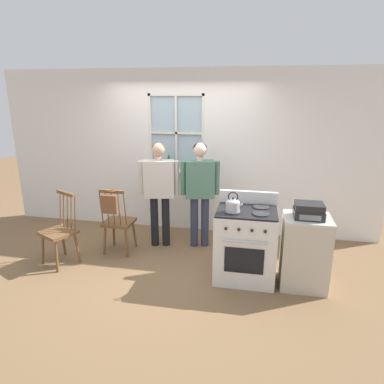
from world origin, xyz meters
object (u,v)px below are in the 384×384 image
object	(u,v)px
chair_near_wall	(60,232)
stove	(246,243)
stereo	(309,211)
person_elderly_left	(159,185)
kettle	(233,205)
handbag	(110,203)
chair_by_window	(118,223)
side_counter	(305,252)
person_teen_center	(200,185)
potted_plant	(169,164)

from	to	relation	value
chair_near_wall	stove	bearing A→B (deg)	28.89
chair_near_wall	stereo	xyz separation A→B (m)	(3.25, 0.04, 0.52)
chair_near_wall	person_elderly_left	bearing A→B (deg)	61.58
kettle	stereo	bearing A→B (deg)	3.83
handbag	stereo	world-z (taller)	stereo
chair_near_wall	person_elderly_left	world-z (taller)	person_elderly_left
chair_by_window	side_counter	bearing A→B (deg)	170.60
person_elderly_left	person_teen_center	size ratio (longest dim) A/B	1.00
stereo	kettle	bearing A→B (deg)	-176.17
person_elderly_left	potted_plant	world-z (taller)	person_elderly_left
chair_near_wall	kettle	xyz separation A→B (m)	(2.37, -0.02, 0.56)
chair_by_window	potted_plant	xyz separation A→B (m)	(0.51, 1.03, 0.69)
chair_by_window	person_teen_center	world-z (taller)	person_teen_center
potted_plant	stereo	distance (m)	2.57
potted_plant	side_counter	size ratio (longest dim) A/B	0.35
handbag	chair_near_wall	bearing A→B (deg)	-158.43
person_elderly_left	person_teen_center	bearing A→B (deg)	-3.38
side_counter	stove	bearing A→B (deg)	175.91
person_elderly_left	person_teen_center	xyz separation A→B (m)	(0.61, 0.10, 0.01)
person_teen_center	side_counter	world-z (taller)	person_teen_center
stove	kettle	xyz separation A→B (m)	(-0.17, -0.13, 0.55)
person_elderly_left	stove	xyz separation A→B (m)	(1.35, -0.73, -0.50)
person_teen_center	potted_plant	distance (m)	0.89
person_elderly_left	side_counter	xyz separation A→B (m)	(2.06, -0.78, -0.53)
person_elderly_left	side_counter	bearing A→B (deg)	-33.12
chair_by_window	side_counter	size ratio (longest dim) A/B	1.12
stove	stereo	size ratio (longest dim) A/B	3.19
stove	stereo	world-z (taller)	stove
potted_plant	stereo	size ratio (longest dim) A/B	0.93
chair_near_wall	kettle	bearing A→B (deg)	25.89
side_counter	potted_plant	bearing A→B (deg)	144.93
chair_by_window	stove	xyz separation A→B (m)	(1.88, -0.38, 0.01)
stove	kettle	size ratio (longest dim) A/B	4.39
kettle	side_counter	world-z (taller)	kettle
chair_near_wall	handbag	size ratio (longest dim) A/B	3.29
chair_near_wall	handbag	xyz separation A→B (m)	(0.65, 0.26, 0.38)
chair_by_window	chair_near_wall	xyz separation A→B (m)	(-0.65, -0.49, 0.00)
person_teen_center	stereo	bearing A→B (deg)	-45.14
chair_by_window	person_elderly_left	xyz separation A→B (m)	(0.54, 0.35, 0.51)
chair_near_wall	handbag	world-z (taller)	same
stereo	person_elderly_left	bearing A→B (deg)	158.74
person_teen_center	kettle	world-z (taller)	person_teen_center
chair_near_wall	stereo	size ratio (longest dim) A/B	2.97
side_counter	stereo	xyz separation A→B (m)	(0.00, -0.02, 0.54)
chair_by_window	side_counter	distance (m)	2.64
person_teen_center	stove	bearing A→B (deg)	-61.64
person_teen_center	handbag	distance (m)	1.34
kettle	handbag	distance (m)	1.75
stove	potted_plant	size ratio (longest dim) A/B	3.44
person_elderly_left	handbag	bearing A→B (deg)	-145.21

